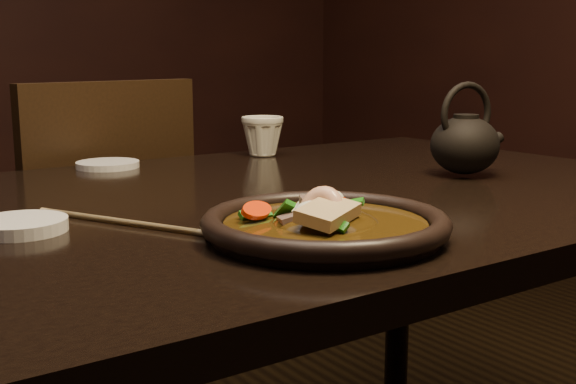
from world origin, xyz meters
TOP-DOWN VIEW (x-y plane):
  - table at (0.00, 0.00)m, footprint 1.60×0.90m
  - chair at (0.01, 0.64)m, footprint 0.50×0.50m
  - plate at (-0.02, -0.27)m, footprint 0.29×0.29m
  - stirfry at (-0.02, -0.27)m, footprint 0.16×0.14m
  - soy_dish at (-0.30, -0.03)m, footprint 0.11×0.11m
  - saucer_right at (-0.03, 0.39)m, footprint 0.12×0.12m
  - tea_cup at (0.30, 0.36)m, footprint 0.09×0.08m
  - chopsticks at (-0.19, -0.06)m, footprint 0.13×0.25m
  - teapot at (0.45, -0.06)m, footprint 0.15×0.12m

SIDE VIEW (x-z plane):
  - chair at x=0.01m, z-range 0.04..0.95m
  - table at x=0.00m, z-range 0.30..1.05m
  - chopsticks at x=-0.19m, z-range 0.75..0.76m
  - saucer_right at x=-0.03m, z-range 0.75..0.76m
  - soy_dish at x=-0.30m, z-range 0.75..0.77m
  - plate at x=-0.02m, z-range 0.75..0.78m
  - stirfry at x=-0.02m, z-range 0.74..0.80m
  - tea_cup at x=0.30m, z-range 0.75..0.84m
  - teapot at x=0.45m, z-range 0.73..0.89m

